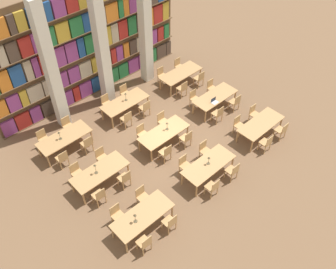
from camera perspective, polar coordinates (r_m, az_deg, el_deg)
name	(u,v)px	position (r m, az deg, el deg)	size (l,w,h in m)	color
ground_plane	(164,142)	(16.42, -0.61, -1.15)	(40.00, 40.00, 0.00)	brown
bookshelf_bank	(89,44)	(18.00, -11.90, 13.37)	(10.19, 0.35, 5.50)	brown
pillar_left	(51,69)	(16.13, -17.46, 9.53)	(0.48, 0.48, 6.00)	beige
pillar_center	(101,46)	(17.10, -10.12, 13.12)	(0.48, 0.48, 6.00)	beige
pillar_right	(145,27)	(18.37, -3.50, 16.10)	(0.48, 0.48, 6.00)	beige
reading_table_0	(143,216)	(13.30, -3.89, -12.31)	(2.26, 0.94, 0.72)	tan
chair_0	(145,243)	(12.97, -3.56, -16.17)	(0.42, 0.40, 0.89)	tan
chair_1	(117,215)	(13.63, -7.76, -11.99)	(0.42, 0.40, 0.89)	tan
chair_2	(170,222)	(13.34, 0.34, -13.22)	(0.42, 0.40, 0.89)	tan
chair_3	(142,196)	(13.99, -3.94, -9.35)	(0.42, 0.40, 0.89)	tan
desk_lamp_0	(135,217)	(12.89, -5.04, -12.38)	(0.14, 0.14, 0.42)	brown
reading_table_1	(208,165)	(14.74, 6.17, -4.68)	(2.26, 0.94, 0.72)	tan
chair_4	(213,187)	(14.31, 6.84, -7.95)	(0.42, 0.40, 0.89)	tan
chair_5	(185,165)	(14.92, 2.54, -4.61)	(0.42, 0.40, 0.89)	tan
chair_6	(233,171)	(14.92, 9.85, -5.46)	(0.42, 0.40, 0.89)	tan
chair_7	(205,150)	(15.50, 5.61, -2.36)	(0.42, 0.40, 0.89)	tan
desk_lamp_1	(209,159)	(14.52, 6.24, -3.77)	(0.14, 0.14, 0.39)	brown
reading_table_2	(261,125)	(16.75, 13.95, 1.48)	(2.26, 0.94, 0.72)	tan
chair_8	(266,143)	(16.26, 14.78, -1.20)	(0.42, 0.40, 0.89)	tan
chair_9	(239,125)	(16.80, 10.70, 1.49)	(0.42, 0.40, 0.89)	tan
chair_10	(282,130)	(16.98, 16.94, 0.63)	(0.42, 0.40, 0.89)	tan
chair_11	(254,113)	(17.50, 12.97, 3.16)	(0.42, 0.40, 0.89)	tan
reading_table_3	(100,173)	(14.66, -10.34, -5.72)	(2.26, 0.94, 0.72)	tan
chair_12	(99,196)	(14.20, -10.43, -9.14)	(0.42, 0.40, 0.89)	tan
chair_13	(77,172)	(15.08, -13.75, -5.62)	(0.42, 0.40, 0.89)	tan
chair_14	(125,178)	(14.56, -6.61, -6.63)	(0.42, 0.40, 0.89)	tan
chair_15	(102,157)	(15.41, -10.07, -3.36)	(0.42, 0.40, 0.89)	tan
desk_lamp_2	(95,167)	(14.34, -11.04, -4.91)	(0.14, 0.14, 0.49)	brown
reading_table_4	(164,133)	(15.88, -0.64, 0.21)	(2.26, 0.94, 0.72)	tan
chair_16	(166,152)	(15.35, -0.32, -2.71)	(0.42, 0.40, 0.89)	tan
chair_17	(142,133)	(16.15, -3.95, 0.19)	(0.42, 0.40, 0.89)	tan
chair_18	(186,138)	(15.92, 2.82, -0.56)	(0.42, 0.40, 0.89)	tan
chair_19	(163,121)	(16.70, -0.83, 2.14)	(0.42, 0.40, 0.89)	tan
desk_lamp_3	(167,125)	(15.77, -0.13, 1.51)	(0.14, 0.14, 0.40)	brown
reading_table_5	(215,97)	(17.81, 7.18, 5.66)	(2.26, 0.94, 0.72)	tan
chair_20	(218,114)	(17.20, 7.65, 3.19)	(0.42, 0.40, 0.89)	tan
chair_21	(194,98)	(17.93, 4.04, 5.55)	(0.42, 0.40, 0.89)	tan
chair_22	(235,102)	(17.95, 10.21, 4.91)	(0.42, 0.40, 0.89)	tan
chair_23	(212,87)	(18.65, 6.65, 7.13)	(0.42, 0.40, 0.89)	tan
laptop	(214,102)	(17.39, 7.09, 5.00)	(0.32, 0.22, 0.21)	silver
reading_table_6	(64,138)	(16.26, -15.51, -0.55)	(2.26, 0.94, 0.72)	tan
chair_24	(62,158)	(15.72, -15.81, -3.48)	(0.42, 0.40, 0.89)	tan
chair_25	(43,139)	(16.74, -18.46, -0.60)	(0.42, 0.40, 0.89)	tan
chair_26	(87,144)	(16.05, -12.23, -1.35)	(0.42, 0.40, 0.89)	tan
chair_27	(68,125)	(17.05, -15.05, 1.34)	(0.42, 0.40, 0.89)	tan
desk_lamp_4	(59,134)	(15.99, -16.25, 0.06)	(0.14, 0.14, 0.41)	brown
reading_table_7	(125,103)	(17.48, -6.58, 4.84)	(2.26, 0.94, 0.72)	tan
chair_28	(127,119)	(16.90, -6.33, 2.43)	(0.42, 0.40, 0.89)	tan
chair_29	(107,103)	(17.86, -9.34, 4.81)	(0.42, 0.40, 0.89)	tan
chair_30	(145,108)	(17.38, -3.50, 4.10)	(0.42, 0.40, 0.89)	tan
chair_31	(125,93)	(18.32, -6.57, 6.34)	(0.42, 0.40, 0.89)	tan
desk_lamp_5	(126,95)	(17.32, -6.47, 5.95)	(0.14, 0.14, 0.43)	brown
reading_table_8	(181,74)	(19.16, 1.95, 9.22)	(2.26, 0.94, 0.72)	tan
chair_32	(183,88)	(18.49, 2.23, 7.06)	(0.42, 0.40, 0.89)	tan
chair_33	(162,75)	(19.37, -0.94, 9.06)	(0.42, 0.40, 0.89)	tan
chair_34	(199,78)	(19.20, 4.82, 8.54)	(0.42, 0.40, 0.89)	tan
chair_35	(179,66)	(20.04, 1.65, 10.43)	(0.42, 0.40, 0.89)	tan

